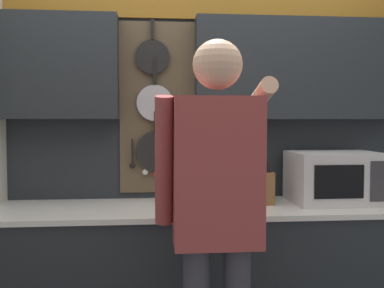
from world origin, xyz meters
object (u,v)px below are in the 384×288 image
utensil_crock (233,189)px  person (217,202)px  knife_block (263,187)px  microwave (334,177)px

utensil_crock → person: size_ratio=0.20×
knife_block → utensil_crock: (-0.19, 0.00, -0.01)m
knife_block → person: (-0.38, -0.69, 0.05)m
knife_block → utensil_crock: 0.19m
microwave → knife_block: microwave is taller
microwave → knife_block: bearing=179.9°
person → knife_block: bearing=60.7°
utensil_crock → microwave: bearing=-0.2°
utensil_crock → person: (-0.20, -0.69, 0.06)m
microwave → utensil_crock: size_ratio=1.52×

